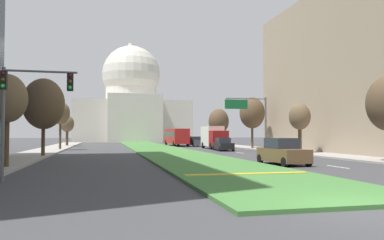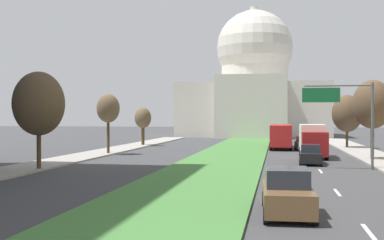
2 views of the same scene
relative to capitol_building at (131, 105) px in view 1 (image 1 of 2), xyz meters
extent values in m
plane|color=#3D3D3F|center=(0.00, -46.91, -9.95)|extent=(260.00, 260.00, 0.00)
cube|color=#427A38|center=(0.00, -51.67, -9.88)|extent=(7.21, 85.60, 0.14)
cube|color=gold|center=(0.00, -86.00, -9.79)|extent=(6.49, 0.50, 0.04)
cube|color=silver|center=(7.81, -82.00, -9.94)|extent=(0.16, 2.40, 0.01)
cube|color=silver|center=(7.81, -73.46, -9.94)|extent=(0.16, 2.40, 0.01)
cube|color=silver|center=(7.81, -63.76, -9.94)|extent=(0.16, 2.40, 0.01)
cube|color=silver|center=(7.81, -52.14, -9.94)|extent=(0.16, 2.40, 0.01)
cube|color=silver|center=(7.81, -42.72, -9.94)|extent=(0.16, 2.40, 0.01)
cube|color=silver|center=(7.81, -28.95, -9.94)|extent=(0.16, 2.40, 0.01)
cube|color=silver|center=(7.81, -25.18, -9.94)|extent=(0.16, 2.40, 0.01)
cube|color=silver|center=(7.81, -6.40, -9.94)|extent=(0.16, 2.40, 0.01)
cube|color=#9E9991|center=(-14.01, -56.43, -9.87)|extent=(4.00, 85.60, 0.15)
cube|color=#9E9991|center=(14.01, -56.43, -9.87)|extent=(4.00, 85.60, 0.15)
cube|color=tan|center=(23.20, -67.51, -0.72)|extent=(14.39, 31.66, 18.45)
cube|color=beige|center=(0.00, 0.64, -4.68)|extent=(29.52, 23.36, 10.54)
cube|color=beige|center=(0.00, -13.04, -4.15)|extent=(12.99, 4.00, 11.59)
cylinder|color=beige|center=(0.00, 0.64, 3.12)|extent=(13.78, 13.78, 5.06)
sphere|color=beige|center=(0.00, 0.64, 8.42)|extent=(15.82, 15.82, 15.82)
cylinder|color=beige|center=(0.00, 0.64, 15.54)|extent=(1.80, 1.80, 3.00)
cylinder|color=#515456|center=(-11.51, -85.42, -7.35)|extent=(0.16, 0.16, 5.20)
cube|color=black|center=(-11.51, -85.42, -5.35)|extent=(0.28, 0.24, 0.84)
sphere|color=#510F0F|center=(-11.51, -85.56, -5.07)|extent=(0.18, 0.18, 0.18)
sphere|color=#4C380F|center=(-11.51, -85.56, -5.35)|extent=(0.18, 0.18, 0.18)
sphere|color=#1ED838|center=(-11.51, -85.56, -5.63)|extent=(0.18, 0.18, 0.18)
cylinder|color=#515456|center=(-9.91, -85.42, -4.90)|extent=(3.20, 0.10, 0.10)
cube|color=black|center=(-8.63, -85.42, -5.35)|extent=(0.28, 0.24, 0.84)
sphere|color=#510F0F|center=(-8.63, -85.56, -5.07)|extent=(0.18, 0.18, 0.18)
sphere|color=#4C380F|center=(-8.63, -85.56, -5.35)|extent=(0.18, 0.18, 0.18)
sphere|color=#1ED838|center=(-8.63, -85.56, -5.63)|extent=(0.18, 0.18, 0.18)
cylinder|color=#515456|center=(11.71, -62.05, -6.70)|extent=(0.20, 0.20, 6.50)
cylinder|color=#515456|center=(9.22, -62.05, -3.65)|extent=(4.97, 0.12, 0.12)
cube|color=#146033|center=(7.98, -62.10, -4.35)|extent=(2.80, 0.08, 1.10)
cylinder|color=#4C3823|center=(-12.91, -78.77, -8.15)|extent=(0.32, 0.32, 3.60)
ellipsoid|color=brown|center=(-12.91, -78.77, -5.59)|extent=(2.41, 2.41, 3.01)
cylinder|color=#4C3823|center=(-12.57, -66.88, -8.07)|extent=(0.33, 0.33, 3.75)
ellipsoid|color=brown|center=(-12.57, -66.88, -5.02)|extent=(3.77, 3.77, 4.71)
cylinder|color=#4C3823|center=(13.27, -67.28, -8.31)|extent=(0.38, 0.38, 3.28)
ellipsoid|color=brown|center=(13.27, -67.28, -5.96)|extent=(2.27, 2.27, 2.84)
cylinder|color=#4C3823|center=(-12.70, -52.09, -7.90)|extent=(0.29, 0.29, 4.09)
ellipsoid|color=brown|center=(-12.70, -52.09, -5.11)|extent=(2.40, 2.40, 3.00)
cylinder|color=#4C3823|center=(13.20, -54.12, -7.95)|extent=(0.31, 0.31, 3.98)
ellipsoid|color=brown|center=(13.20, -54.12, -4.86)|extent=(3.54, 3.54, 4.42)
cylinder|color=#4C3823|center=(-13.22, -37.35, -8.40)|extent=(0.43, 0.43, 3.10)
ellipsoid|color=brown|center=(-13.22, -37.35, -6.14)|extent=(2.25, 2.25, 2.81)
cylinder|color=#4C3823|center=(13.30, -37.76, -8.34)|extent=(0.30, 0.30, 3.21)
ellipsoid|color=brown|center=(13.30, -37.76, -5.58)|extent=(3.71, 3.71, 4.64)
cube|color=brown|center=(5.12, -79.62, -9.28)|extent=(2.10, 4.56, 0.90)
cube|color=#282D38|center=(5.11, -79.44, -8.45)|extent=(1.77, 2.22, 0.74)
cylinder|color=black|center=(6.07, -81.37, -9.63)|extent=(0.25, 0.65, 0.64)
cylinder|color=black|center=(4.32, -81.45, -9.63)|extent=(0.25, 0.65, 0.64)
cylinder|color=black|center=(5.92, -77.79, -9.63)|extent=(0.25, 0.65, 0.64)
cylinder|color=black|center=(4.17, -77.86, -9.63)|extent=(0.25, 0.65, 0.64)
cube|color=black|center=(7.45, -58.67, -9.34)|extent=(2.00, 4.43, 0.78)
cube|color=#282D38|center=(7.46, -58.50, -8.62)|extent=(1.66, 2.17, 0.64)
cylinder|color=black|center=(8.15, -60.44, -9.63)|extent=(0.26, 0.65, 0.64)
cylinder|color=black|center=(6.56, -60.35, -9.63)|extent=(0.26, 0.65, 0.64)
cylinder|color=black|center=(8.35, -57.00, -9.63)|extent=(0.26, 0.65, 0.64)
cylinder|color=black|center=(6.76, -56.91, -9.63)|extent=(0.26, 0.65, 0.64)
cube|color=#4C5156|center=(7.80, -42.35, -9.33)|extent=(2.04, 4.26, 0.79)
cube|color=#282D38|center=(7.79, -42.18, -8.61)|extent=(1.69, 2.09, 0.65)
cylinder|color=black|center=(8.71, -43.93, -9.63)|extent=(0.26, 0.65, 0.64)
cylinder|color=black|center=(7.09, -44.02, -9.63)|extent=(0.26, 0.65, 0.64)
cylinder|color=black|center=(8.52, -40.67, -9.63)|extent=(0.26, 0.65, 0.64)
cylinder|color=black|center=(6.89, -40.77, -9.63)|extent=(0.26, 0.65, 0.64)
cube|color=maroon|center=(8.10, -54.70, -8.50)|extent=(2.30, 2.00, 2.20)
cube|color=silver|center=(8.10, -51.50, -8.15)|extent=(2.30, 4.40, 2.80)
cylinder|color=black|center=(9.15, -54.70, -9.50)|extent=(0.30, 0.90, 0.90)
cylinder|color=black|center=(7.05, -54.70, -9.50)|extent=(0.30, 0.90, 0.90)
cylinder|color=black|center=(9.15, -50.40, -9.50)|extent=(0.30, 0.90, 0.90)
cylinder|color=black|center=(7.05, -50.40, -9.50)|extent=(0.30, 0.90, 0.90)
cube|color=#B21E1E|center=(5.12, -39.09, -8.25)|extent=(2.50, 11.00, 2.50)
cube|color=#232833|center=(5.12, -39.09, -7.90)|extent=(2.52, 10.12, 0.90)
cylinder|color=black|center=(6.27, -43.39, -9.45)|extent=(0.32, 1.00, 1.00)
cylinder|color=black|center=(3.97, -43.39, -9.45)|extent=(0.32, 1.00, 1.00)
cylinder|color=black|center=(6.27, -35.19, -9.45)|extent=(0.32, 1.00, 1.00)
cylinder|color=black|center=(3.97, -35.19, -9.45)|extent=(0.32, 1.00, 1.00)
camera|label=1|loc=(-7.02, -103.89, -7.76)|focal=35.30mm
camera|label=2|loc=(4.71, -98.91, -6.00)|focal=44.03mm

